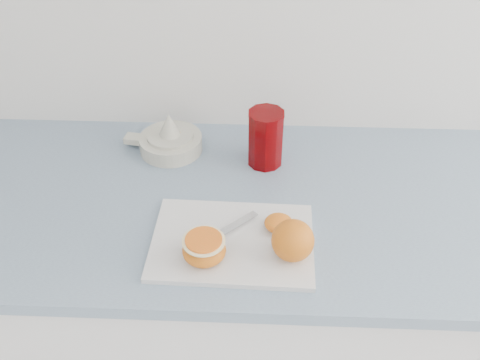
% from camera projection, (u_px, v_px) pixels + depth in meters
% --- Properties ---
extents(counter, '(2.42, 0.64, 0.89)m').
position_uv_depth(counter, '(233.00, 318.00, 1.48)').
color(counter, white).
rests_on(counter, ground).
extents(cutting_board, '(0.33, 0.24, 0.01)m').
position_uv_depth(cutting_board, '(232.00, 242.00, 1.08)').
color(cutting_board, silver).
rests_on(cutting_board, counter).
extents(whole_orange, '(0.08, 0.08, 0.08)m').
position_uv_depth(whole_orange, '(293.00, 240.00, 1.02)').
color(whole_orange, orange).
rests_on(whole_orange, cutting_board).
extents(half_orange, '(0.09, 0.09, 0.05)m').
position_uv_depth(half_orange, '(204.00, 249.00, 1.02)').
color(half_orange, orange).
rests_on(half_orange, cutting_board).
extents(squeezed_shell, '(0.06, 0.06, 0.03)m').
position_uv_depth(squeezed_shell, '(279.00, 223.00, 1.10)').
color(squeezed_shell, orange).
rests_on(squeezed_shell, cutting_board).
extents(paring_knife, '(0.14, 0.13, 0.01)m').
position_uv_depth(paring_knife, '(210.00, 240.00, 1.07)').
color(paring_knife, '#49291A').
rests_on(paring_knife, cutting_board).
extents(citrus_juicer, '(0.20, 0.16, 0.10)m').
position_uv_depth(citrus_juicer, '(170.00, 140.00, 1.33)').
color(citrus_juicer, beige).
rests_on(citrus_juicer, counter).
extents(red_tumbler, '(0.09, 0.09, 0.14)m').
position_uv_depth(red_tumbler, '(265.00, 140.00, 1.26)').
color(red_tumbler, '#5C0001').
rests_on(red_tumbler, counter).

